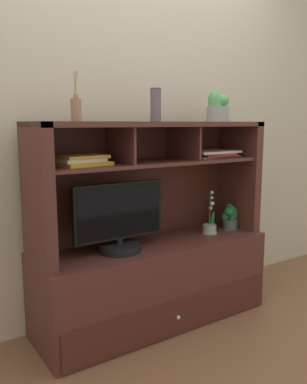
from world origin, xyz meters
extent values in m
cube|color=brown|center=(0.00, 0.00, -0.01)|extent=(6.00, 6.00, 0.02)
cube|color=beige|center=(0.00, 0.28, 1.40)|extent=(6.00, 0.02, 2.80)
cube|color=#4D2621|center=(0.00, 0.00, 0.26)|extent=(1.51, 0.49, 0.52)
cube|color=#441E19|center=(0.00, -0.25, 0.13)|extent=(1.45, 0.01, 0.21)
sphere|color=silver|center=(0.00, -0.27, 0.13)|extent=(0.02, 0.02, 0.02)
cube|color=#4D2621|center=(-0.73, 0.00, 0.90)|extent=(0.06, 0.39, 0.75)
cube|color=#4D2621|center=(0.73, 0.00, 0.90)|extent=(0.06, 0.39, 0.75)
cube|color=#441E19|center=(0.00, 0.19, 0.88)|extent=(1.45, 0.02, 0.72)
cube|color=#4D2621|center=(0.00, 0.00, 1.26)|extent=(1.51, 0.39, 0.03)
cube|color=#4D2621|center=(0.00, 0.00, 1.03)|extent=(1.39, 0.35, 0.02)
cube|color=#4D2621|center=(-0.23, 0.00, 1.14)|extent=(0.02, 0.34, 0.21)
cube|color=#4D2621|center=(0.23, 0.00, 1.14)|extent=(0.02, 0.34, 0.21)
cylinder|color=black|center=(-0.27, -0.04, 0.55)|extent=(0.25, 0.25, 0.05)
cylinder|color=black|center=(-0.27, -0.04, 0.59)|extent=(0.04, 0.04, 0.03)
cube|color=black|center=(-0.27, -0.04, 0.77)|extent=(0.57, 0.03, 0.33)
cube|color=black|center=(-0.27, -0.05, 0.77)|extent=(0.54, 0.00, 0.30)
cylinder|color=#90A191|center=(0.44, -0.03, 0.55)|extent=(0.09, 0.09, 0.06)
cylinder|color=#90A191|center=(0.44, -0.03, 0.53)|extent=(0.11, 0.11, 0.01)
cylinder|color=#4C6B38|center=(0.44, -0.03, 0.69)|extent=(0.02, 0.03, 0.22)
sphere|color=silver|center=(0.46, -0.02, 0.69)|extent=(0.03, 0.03, 0.03)
sphere|color=silver|center=(0.45, -0.04, 0.73)|extent=(0.03, 0.03, 0.03)
sphere|color=silver|center=(0.46, -0.03, 0.77)|extent=(0.02, 0.02, 0.02)
sphere|color=silver|center=(0.46, -0.03, 0.80)|extent=(0.03, 0.03, 0.03)
ellipsoid|color=#21632C|center=(0.46, -0.04, 0.61)|extent=(0.05, 0.06, 0.13)
ellipsoid|color=#21632C|center=(0.46, -0.02, 0.61)|extent=(0.05, 0.06, 0.09)
cylinder|color=#48494A|center=(0.63, -0.03, 0.56)|extent=(0.10, 0.10, 0.07)
cylinder|color=#48494A|center=(0.63, -0.03, 0.53)|extent=(0.12, 0.12, 0.01)
ellipsoid|color=#1F6734|center=(0.66, -0.04, 0.63)|extent=(0.07, 0.05, 0.11)
ellipsoid|color=#1F6734|center=(0.64, -0.01, 0.65)|extent=(0.06, 0.06, 0.10)
ellipsoid|color=#1F6734|center=(0.61, -0.01, 0.61)|extent=(0.05, 0.05, 0.06)
ellipsoid|color=#1F6734|center=(0.62, -0.04, 0.65)|extent=(0.07, 0.07, 0.06)
ellipsoid|color=#1F6734|center=(0.64, -0.04, 0.64)|extent=(0.04, 0.05, 0.13)
cube|color=gold|center=(-0.47, 0.00, 1.05)|extent=(0.29, 0.25, 0.02)
cube|color=beige|center=(-0.48, 0.00, 1.07)|extent=(0.26, 0.20, 0.02)
cube|color=gold|center=(-0.47, -0.01, 1.09)|extent=(0.26, 0.18, 0.02)
cube|color=gray|center=(0.49, 0.02, 1.04)|extent=(0.37, 0.23, 0.01)
cube|color=#9E2E27|center=(0.48, 0.02, 1.06)|extent=(0.26, 0.25, 0.02)
cube|color=beige|center=(0.48, 0.01, 1.08)|extent=(0.36, 0.26, 0.02)
cylinder|color=#936854|center=(-0.49, 0.01, 1.34)|extent=(0.06, 0.06, 0.12)
cylinder|color=#936854|center=(-0.49, 0.01, 1.41)|extent=(0.03, 0.03, 0.02)
cylinder|color=tan|center=(-0.49, 0.01, 1.47)|extent=(0.00, 0.03, 0.14)
cylinder|color=tan|center=(-0.49, 0.01, 1.47)|extent=(0.02, 0.02, 0.14)
cylinder|color=tan|center=(-0.49, 0.01, 1.47)|extent=(0.03, 0.01, 0.14)
cylinder|color=tan|center=(-0.50, 0.01, 1.47)|extent=(0.01, 0.02, 0.14)
cylinder|color=tan|center=(-0.50, 0.01, 1.47)|extent=(0.01, 0.02, 0.15)
cylinder|color=tan|center=(-0.49, 0.01, 1.47)|extent=(0.02, 0.01, 0.14)
cylinder|color=tan|center=(-0.49, 0.01, 1.47)|extent=(0.02, 0.02, 0.14)
cylinder|color=gray|center=(0.49, -0.03, 1.33)|extent=(0.15, 0.15, 0.10)
cylinder|color=gray|center=(0.49, -0.03, 1.28)|extent=(0.17, 0.17, 0.01)
ellipsoid|color=#4EA15B|center=(0.51, -0.03, 1.41)|extent=(0.06, 0.04, 0.08)
ellipsoid|color=#4EA15B|center=(0.51, 0.01, 1.42)|extent=(0.08, 0.06, 0.07)
ellipsoid|color=#4EA15B|center=(0.46, -0.01, 1.41)|extent=(0.05, 0.07, 0.13)
ellipsoid|color=#4EA15B|center=(0.48, -0.04, 1.40)|extent=(0.06, 0.07, 0.13)
ellipsoid|color=#4EA15B|center=(0.51, -0.06, 1.41)|extent=(0.07, 0.07, 0.07)
cylinder|color=#5D4F61|center=(0.00, -0.02, 1.37)|extent=(0.06, 0.06, 0.19)
torus|color=#5D4F61|center=(0.00, -0.02, 1.47)|extent=(0.07, 0.07, 0.01)
camera|label=1|loc=(-1.38, -2.04, 1.27)|focal=37.84mm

